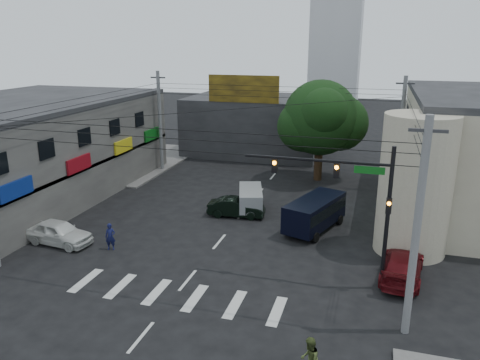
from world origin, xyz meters
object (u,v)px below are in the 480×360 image
at_px(utility_pole_far_right, 400,134).
at_px(traffic_officer, 110,237).
at_px(utility_pole_far_left, 160,122).
at_px(traffic_gantry, 353,193).
at_px(dark_sedan, 236,207).
at_px(pedestrian_olive, 309,360).
at_px(maroon_sedan, 402,266).
at_px(silver_minivan, 251,200).
at_px(navy_van, 315,214).
at_px(street_tree, 320,118).
at_px(white_compact, 59,232).
at_px(utility_pole_near_right, 416,231).

xyz_separation_m(utility_pole_far_right, traffic_officer, (-16.23, -16.85, -3.79)).
bearing_deg(utility_pole_far_left, utility_pole_far_right, 0.00).
bearing_deg(traffic_gantry, utility_pole_far_left, 137.14).
bearing_deg(dark_sedan, utility_pole_far_left, 41.26).
relative_size(traffic_gantry, pedestrian_olive, 4.20).
relative_size(traffic_gantry, dark_sedan, 1.77).
relative_size(maroon_sedan, silver_minivan, 1.23).
height_order(maroon_sedan, navy_van, navy_van).
height_order(street_tree, maroon_sedan, street_tree).
xyz_separation_m(utility_pole_far_right, silver_minivan, (-10.10, -8.23, -3.78)).
height_order(traffic_gantry, pedestrian_olive, traffic_gantry).
bearing_deg(utility_pole_far_right, dark_sedan, -138.42).
distance_m(street_tree, white_compact, 22.80).
relative_size(utility_pole_far_left, navy_van, 1.65).
bearing_deg(traffic_officer, street_tree, 43.14).
height_order(utility_pole_far_right, traffic_officer, utility_pole_far_right).
relative_size(utility_pole_far_left, silver_minivan, 2.24).
relative_size(traffic_gantry, traffic_officer, 4.46).
height_order(street_tree, pedestrian_olive, street_tree).
height_order(dark_sedan, silver_minivan, silver_minivan).
bearing_deg(navy_van, utility_pole_far_left, 75.53).
xyz_separation_m(street_tree, dark_sedan, (-4.27, -10.56, -4.82)).
height_order(utility_pole_far_left, white_compact, utility_pole_far_left).
relative_size(silver_minivan, traffic_officer, 2.54).
height_order(traffic_gantry, white_compact, traffic_gantry).
distance_m(utility_pole_near_right, utility_pole_far_right, 20.50).
height_order(utility_pole_near_right, navy_van, utility_pole_near_right).
distance_m(traffic_gantry, silver_minivan, 12.18).
relative_size(utility_pole_near_right, dark_sedan, 2.26).
bearing_deg(traffic_officer, traffic_gantry, -18.92).
height_order(utility_pole_near_right, white_compact, utility_pole_near_right).
xyz_separation_m(utility_pole_near_right, traffic_officer, (-16.23, 3.65, -3.79)).
xyz_separation_m(silver_minivan, traffic_officer, (-6.13, -8.62, -0.01)).
height_order(traffic_officer, pedestrian_olive, pedestrian_olive).
height_order(utility_pole_near_right, pedestrian_olive, utility_pole_near_right).
relative_size(white_compact, pedestrian_olive, 2.57).
xyz_separation_m(traffic_officer, pedestrian_olive, (12.77, -7.69, 0.05)).
bearing_deg(pedestrian_olive, street_tree, -172.57).
bearing_deg(utility_pole_near_right, traffic_officer, 167.32).
height_order(utility_pole_near_right, utility_pole_far_left, same).
distance_m(traffic_gantry, dark_sedan, 11.77).
bearing_deg(utility_pole_far_left, utility_pole_near_right, -44.31).
bearing_deg(traffic_gantry, pedestrian_olive, -96.00).
relative_size(street_tree, utility_pole_far_right, 0.95).
bearing_deg(street_tree, utility_pole_far_right, -8.75).
bearing_deg(maroon_sedan, traffic_gantry, 33.66).
distance_m(dark_sedan, maroon_sedan, 12.37).
height_order(utility_pole_far_left, dark_sedan, utility_pole_far_left).
height_order(dark_sedan, white_compact, white_compact).
height_order(navy_van, pedestrian_olive, navy_van).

